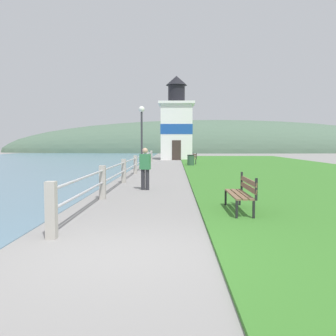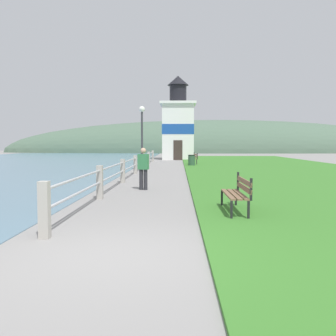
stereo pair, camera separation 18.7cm
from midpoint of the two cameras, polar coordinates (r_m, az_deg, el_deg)
ground_plane at (r=5.84m, az=-8.32°, el=-13.11°), size 160.00×160.00×0.00m
grass_verge at (r=23.69m, az=17.07°, el=-0.41°), size 12.00×51.58×0.06m
seawall_railing at (r=20.78m, az=-5.25°, el=0.74°), size 0.18×28.41×1.02m
park_bench_near at (r=9.17m, az=10.66°, el=-3.52°), size 0.48×1.79×0.94m
park_bench_midway at (r=29.85m, az=3.63°, el=1.56°), size 0.66×1.70×0.94m
lighthouse at (r=39.30m, az=1.16°, el=6.52°), size 3.68×3.68×8.67m
person_strolling at (r=13.60m, az=-3.90°, el=0.13°), size 0.41×0.29×1.53m
trash_bin at (r=27.81m, az=3.29°, el=1.16°), size 0.54×0.54×0.84m
lamp_post at (r=23.10m, az=-4.27°, el=6.37°), size 0.36×0.36×3.96m
distant_hillside at (r=70.28m, az=6.85°, el=2.38°), size 80.00×16.00×12.00m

